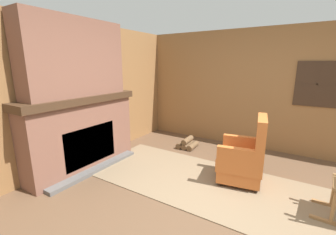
{
  "coord_description": "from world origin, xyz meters",
  "views": [
    {
      "loc": [
        0.8,
        -2.26,
        1.73
      ],
      "look_at": [
        -1.03,
        0.66,
        0.9
      ],
      "focal_mm": 24.0,
      "sensor_mm": 36.0,
      "label": 1
    }
  ],
  "objects_px": {
    "oil_lamp_vase": "(55,92)",
    "storage_case": "(105,88)",
    "armchair": "(244,159)",
    "firewood_stack": "(187,144)"
  },
  "relations": [
    {
      "from": "armchair",
      "to": "oil_lamp_vase",
      "type": "bearing_deg",
      "value": 17.79
    },
    {
      "from": "armchair",
      "to": "firewood_stack",
      "type": "height_order",
      "value": "armchair"
    },
    {
      "from": "storage_case",
      "to": "firewood_stack",
      "type": "bearing_deg",
      "value": 45.56
    },
    {
      "from": "armchair",
      "to": "oil_lamp_vase",
      "type": "relative_size",
      "value": 3.65
    },
    {
      "from": "oil_lamp_vase",
      "to": "storage_case",
      "type": "height_order",
      "value": "oil_lamp_vase"
    },
    {
      "from": "armchair",
      "to": "oil_lamp_vase",
      "type": "distance_m",
      "value": 2.95
    },
    {
      "from": "firewood_stack",
      "to": "oil_lamp_vase",
      "type": "relative_size",
      "value": 1.43
    },
    {
      "from": "oil_lamp_vase",
      "to": "storage_case",
      "type": "bearing_deg",
      "value": 89.99
    },
    {
      "from": "oil_lamp_vase",
      "to": "armchair",
      "type": "bearing_deg",
      "value": 27.63
    },
    {
      "from": "firewood_stack",
      "to": "storage_case",
      "type": "bearing_deg",
      "value": -134.44
    }
  ]
}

